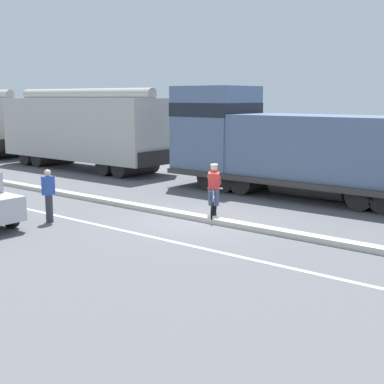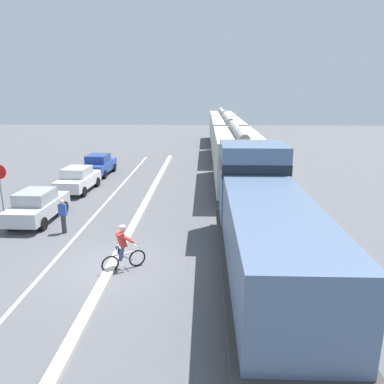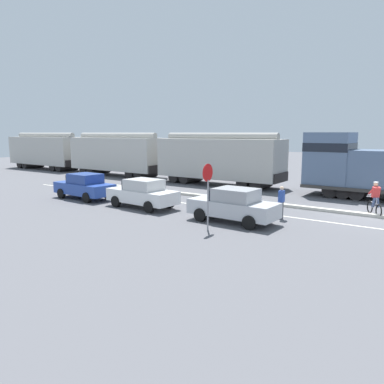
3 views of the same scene
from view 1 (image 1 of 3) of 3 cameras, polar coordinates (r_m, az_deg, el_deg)
name	(u,v)px [view 1 (image 1 of 3)]	position (r m, az deg, el deg)	size (l,w,h in m)	color
ground_plane	(199,220)	(16.57, 0.75, -3.02)	(120.00, 120.00, 0.00)	#56565B
median_curb	(75,195)	(20.74, -12.35, -0.35)	(0.36, 36.00, 0.16)	beige
lane_stripe	(20,207)	(19.38, -17.89, -1.56)	(0.14, 36.00, 0.01)	silver
locomotive	(291,149)	(20.84, 10.48, 4.53)	(3.10, 11.61, 4.20)	slate
hopper_car_lead	(84,129)	(28.69, -11.43, 6.55)	(2.90, 10.60, 4.18)	#B1AEA7
cyclist	(214,193)	(16.64, 2.34, -0.10)	(1.48, 0.96, 1.71)	black
pedestrian_by_cars	(49,195)	(16.71, -15.05, -0.29)	(0.34, 0.22, 1.62)	#33333D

